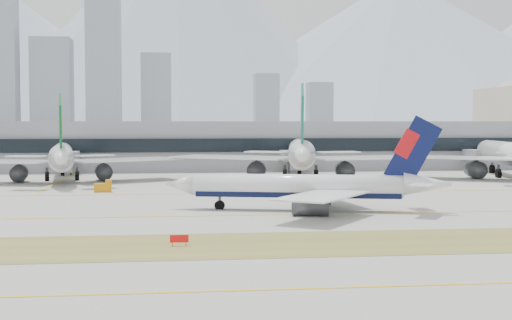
{
  "coord_description": "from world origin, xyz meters",
  "views": [
    {
      "loc": [
        -14.08,
        -115.79,
        14.56
      ],
      "look_at": [
        2.05,
        18.0,
        7.5
      ],
      "focal_mm": 50.0,
      "sensor_mm": 36.0,
      "label": 1
    }
  ],
  "objects": [
    {
      "name": "mountain_ridge",
      "position": [
        33.0,
        1404.14,
        181.85
      ],
      "size": [
        2830.0,
        1120.0,
        470.0
      ],
      "color": "#9EA8B7",
      "rests_on": "ground"
    },
    {
      "name": "hold_sign_left",
      "position": [
        -13.1,
        -32.0,
        0.88
      ],
      "size": [
        2.2,
        0.15,
        1.35
      ],
      "color": "red",
      "rests_on": "ground"
    },
    {
      "name": "apron_markings",
      "position": [
        0.0,
        -53.95,
        0.02
      ],
      "size": [
        360.0,
        122.22,
        0.06
      ],
      "color": "brown",
      "rests_on": "ground"
    },
    {
      "name": "gse_b",
      "position": [
        -28.05,
        36.03,
        1.05
      ],
      "size": [
        3.55,
        2.0,
        2.6
      ],
      "color": "orange",
      "rests_on": "ground"
    },
    {
      "name": "taxiing_airliner",
      "position": [
        8.53,
        -0.27,
        3.85
      ],
      "size": [
        46.96,
        40.14,
        15.98
      ],
      "rotation": [
        0.0,
        0.0,
        2.9
      ],
      "color": "white",
      "rests_on": "ground"
    },
    {
      "name": "widebody_eva",
      "position": [
        -41.03,
        66.42,
        5.68
      ],
      "size": [
        59.37,
        58.59,
        21.36
      ],
      "rotation": [
        0.0,
        0.0,
        1.71
      ],
      "color": "white",
      "rests_on": "ground"
    },
    {
      "name": "terminal",
      "position": [
        0.0,
        114.84,
        7.5
      ],
      "size": [
        280.0,
        43.1,
        15.0
      ],
      "color": "gray",
      "rests_on": "ground"
    },
    {
      "name": "gse_c",
      "position": [
        15.72,
        42.69,
        1.05
      ],
      "size": [
        3.55,
        2.0,
        2.6
      ],
      "color": "orange",
      "rests_on": "ground"
    },
    {
      "name": "widebody_cathay",
      "position": [
        19.08,
        63.77,
        6.29
      ],
      "size": [
        65.42,
        64.75,
        23.64
      ],
      "rotation": [
        0.0,
        0.0,
        1.4
      ],
      "color": "white",
      "rests_on": "ground"
    },
    {
      "name": "ground",
      "position": [
        0.0,
        0.0,
        0.0
      ],
      "size": [
        3000.0,
        3000.0,
        0.0
      ],
      "primitive_type": "plane",
      "color": "#99978F",
      "rests_on": "ground"
    },
    {
      "name": "city_skyline",
      "position": [
        -106.76,
        453.42,
        49.8
      ],
      "size": [
        342.0,
        49.8,
        140.0
      ],
      "color": "gray",
      "rests_on": "ground"
    }
  ]
}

